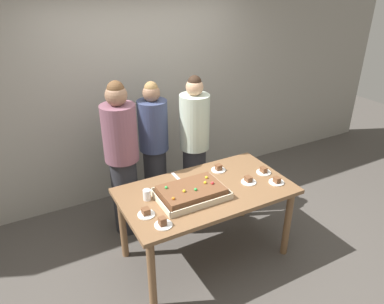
{
  "coord_description": "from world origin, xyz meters",
  "views": [
    {
      "loc": [
        -1.5,
        -2.5,
        2.64
      ],
      "look_at": [
        -0.07,
        0.15,
        1.15
      ],
      "focal_mm": 33.63,
      "sensor_mm": 36.0,
      "label": 1
    }
  ],
  "objects_px": {
    "party_table": "(206,198)",
    "plated_slice_near_left": "(277,181)",
    "plated_slice_near_right": "(264,171)",
    "person_serving_front": "(154,148)",
    "plated_slice_far_right": "(248,181)",
    "person_striped_tie_right": "(194,145)",
    "drink_cup_nearest": "(147,195)",
    "cake_server_utensil": "(177,177)",
    "plated_slice_far_left": "(163,223)",
    "person_green_shirt_behind": "(122,159)",
    "plated_slice_center_back": "(146,213)",
    "plated_slice_center_front": "(218,169)",
    "sheet_cake": "(191,192)"
  },
  "relations": [
    {
      "from": "cake_server_utensil",
      "to": "person_serving_front",
      "type": "xyz_separation_m",
      "value": [
        0.04,
        0.68,
        0.03
      ]
    },
    {
      "from": "party_table",
      "to": "person_serving_front",
      "type": "xyz_separation_m",
      "value": [
        -0.11,
        1.01,
        0.14
      ]
    },
    {
      "from": "person_striped_tie_right",
      "to": "person_green_shirt_behind",
      "type": "bearing_deg",
      "value": -58.88
    },
    {
      "from": "sheet_cake",
      "to": "person_serving_front",
      "type": "relative_size",
      "value": 0.39
    },
    {
      "from": "plated_slice_near_left",
      "to": "plated_slice_center_front",
      "type": "relative_size",
      "value": 1.0
    },
    {
      "from": "party_table",
      "to": "plated_slice_near_right",
      "type": "height_order",
      "value": "plated_slice_near_right"
    },
    {
      "from": "sheet_cake",
      "to": "person_serving_front",
      "type": "xyz_separation_m",
      "value": [
        0.08,
        1.05,
        -0.01
      ]
    },
    {
      "from": "person_serving_front",
      "to": "cake_server_utensil",
      "type": "bearing_deg",
      "value": 0.56
    },
    {
      "from": "plated_slice_center_front",
      "to": "plated_slice_center_back",
      "type": "xyz_separation_m",
      "value": [
        -0.96,
        -0.36,
        -0.0
      ]
    },
    {
      "from": "plated_slice_near_right",
      "to": "person_serving_front",
      "type": "distance_m",
      "value": 1.29
    },
    {
      "from": "plated_slice_far_left",
      "to": "person_green_shirt_behind",
      "type": "bearing_deg",
      "value": 88.44
    },
    {
      "from": "party_table",
      "to": "person_serving_front",
      "type": "relative_size",
      "value": 1.01
    },
    {
      "from": "sheet_cake",
      "to": "plated_slice_center_front",
      "type": "xyz_separation_m",
      "value": [
        0.48,
        0.3,
        -0.03
      ]
    },
    {
      "from": "sheet_cake",
      "to": "drink_cup_nearest",
      "type": "bearing_deg",
      "value": 158.27
    },
    {
      "from": "plated_slice_near_left",
      "to": "plated_slice_far_right",
      "type": "bearing_deg",
      "value": 149.06
    },
    {
      "from": "plated_slice_center_front",
      "to": "drink_cup_nearest",
      "type": "relative_size",
      "value": 1.5
    },
    {
      "from": "party_table",
      "to": "person_striped_tie_right",
      "type": "distance_m",
      "value": 0.88
    },
    {
      "from": "plated_slice_near_left",
      "to": "person_serving_front",
      "type": "bearing_deg",
      "value": 122.15
    },
    {
      "from": "drink_cup_nearest",
      "to": "person_green_shirt_behind",
      "type": "height_order",
      "value": "person_green_shirt_behind"
    },
    {
      "from": "sheet_cake",
      "to": "drink_cup_nearest",
      "type": "distance_m",
      "value": 0.41
    },
    {
      "from": "person_striped_tie_right",
      "to": "drink_cup_nearest",
      "type": "bearing_deg",
      "value": -21.13
    },
    {
      "from": "plated_slice_center_front",
      "to": "plated_slice_center_back",
      "type": "height_order",
      "value": "plated_slice_center_front"
    },
    {
      "from": "plated_slice_far_right",
      "to": "party_table",
      "type": "bearing_deg",
      "value": 168.86
    },
    {
      "from": "plated_slice_far_left",
      "to": "plated_slice_center_back",
      "type": "bearing_deg",
      "value": 108.43
    },
    {
      "from": "plated_slice_near_right",
      "to": "person_serving_front",
      "type": "height_order",
      "value": "person_serving_front"
    },
    {
      "from": "party_table",
      "to": "person_green_shirt_behind",
      "type": "xyz_separation_m",
      "value": [
        -0.56,
        0.79,
        0.2
      ]
    },
    {
      "from": "plated_slice_near_right",
      "to": "plated_slice_far_left",
      "type": "distance_m",
      "value": 1.31
    },
    {
      "from": "drink_cup_nearest",
      "to": "person_striped_tie_right",
      "type": "distance_m",
      "value": 1.11
    },
    {
      "from": "plated_slice_near_left",
      "to": "sheet_cake",
      "type": "bearing_deg",
      "value": 167.75
    },
    {
      "from": "plated_slice_far_left",
      "to": "drink_cup_nearest",
      "type": "xyz_separation_m",
      "value": [
        0.03,
        0.42,
        0.03
      ]
    },
    {
      "from": "plated_slice_center_front",
      "to": "sheet_cake",
      "type": "bearing_deg",
      "value": -148.3
    },
    {
      "from": "plated_slice_near_right",
      "to": "plated_slice_far_right",
      "type": "distance_m",
      "value": 0.26
    },
    {
      "from": "plated_slice_near_right",
      "to": "plated_slice_far_right",
      "type": "relative_size",
      "value": 1.0
    },
    {
      "from": "sheet_cake",
      "to": "plated_slice_far_right",
      "type": "height_order",
      "value": "sheet_cake"
    },
    {
      "from": "plated_slice_near_left",
      "to": "person_green_shirt_behind",
      "type": "height_order",
      "value": "person_green_shirt_behind"
    },
    {
      "from": "party_table",
      "to": "sheet_cake",
      "type": "xyz_separation_m",
      "value": [
        -0.18,
        -0.04,
        0.15
      ]
    },
    {
      "from": "plated_slice_near_right",
      "to": "plated_slice_near_left",
      "type": "bearing_deg",
      "value": -93.62
    },
    {
      "from": "plated_slice_near_right",
      "to": "cake_server_utensil",
      "type": "relative_size",
      "value": 0.75
    },
    {
      "from": "sheet_cake",
      "to": "person_serving_front",
      "type": "distance_m",
      "value": 1.05
    },
    {
      "from": "person_serving_front",
      "to": "plated_slice_near_left",
      "type": "bearing_deg",
      "value": 36.23
    },
    {
      "from": "plated_slice_near_right",
      "to": "drink_cup_nearest",
      "type": "height_order",
      "value": "drink_cup_nearest"
    },
    {
      "from": "party_table",
      "to": "plated_slice_center_back",
      "type": "bearing_deg",
      "value": -170.71
    },
    {
      "from": "plated_slice_near_left",
      "to": "plated_slice_far_left",
      "type": "height_order",
      "value": "plated_slice_far_left"
    },
    {
      "from": "plated_slice_near_left",
      "to": "drink_cup_nearest",
      "type": "xyz_separation_m",
      "value": [
        -1.23,
        0.34,
        0.03
      ]
    },
    {
      "from": "plated_slice_center_back",
      "to": "cake_server_utensil",
      "type": "bearing_deg",
      "value": 40.93
    },
    {
      "from": "plated_slice_far_right",
      "to": "drink_cup_nearest",
      "type": "height_order",
      "value": "drink_cup_nearest"
    },
    {
      "from": "party_table",
      "to": "plated_slice_near_left",
      "type": "height_order",
      "value": "plated_slice_near_left"
    },
    {
      "from": "cake_server_utensil",
      "to": "plated_slice_far_left",
      "type": "bearing_deg",
      "value": -124.49
    },
    {
      "from": "person_green_shirt_behind",
      "to": "person_striped_tie_right",
      "type": "distance_m",
      "value": 0.87
    },
    {
      "from": "plated_slice_far_right",
      "to": "plated_slice_near_left",
      "type": "bearing_deg",
      "value": -30.94
    }
  ]
}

